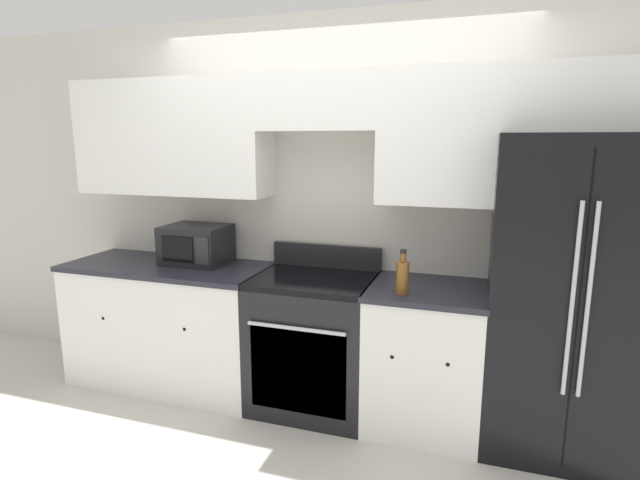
% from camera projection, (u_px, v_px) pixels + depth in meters
% --- Properties ---
extents(ground_plane, '(12.00, 12.00, 0.00)m').
position_uv_depth(ground_plane, '(305.00, 430.00, 3.11)').
color(ground_plane, beige).
extents(wall_back, '(8.00, 0.39, 2.60)m').
position_uv_depth(wall_back, '(333.00, 180.00, 3.35)').
color(wall_back, beige).
rests_on(wall_back, ground_plane).
extents(lower_cabinets_left, '(1.47, 0.64, 0.90)m').
position_uv_depth(lower_cabinets_left, '(171.00, 324.00, 3.67)').
color(lower_cabinets_left, white).
rests_on(lower_cabinets_left, ground_plane).
extents(lower_cabinets_right, '(0.71, 0.64, 0.90)m').
position_uv_depth(lower_cabinets_right, '(425.00, 357.00, 3.10)').
color(lower_cabinets_right, white).
rests_on(lower_cabinets_right, ground_plane).
extents(oven_range, '(0.78, 0.65, 1.06)m').
position_uv_depth(oven_range, '(314.00, 342.00, 3.33)').
color(oven_range, black).
rests_on(oven_range, ground_plane).
extents(refrigerator, '(0.85, 0.77, 1.81)m').
position_uv_depth(refrigerator, '(567.00, 296.00, 2.83)').
color(refrigerator, black).
rests_on(refrigerator, ground_plane).
extents(microwave, '(0.44, 0.36, 0.27)m').
position_uv_depth(microwave, '(197.00, 244.00, 3.59)').
color(microwave, black).
rests_on(microwave, lower_cabinets_left).
extents(bottle, '(0.08, 0.08, 0.26)m').
position_uv_depth(bottle, '(403.00, 276.00, 2.88)').
color(bottle, brown).
rests_on(bottle, lower_cabinets_right).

